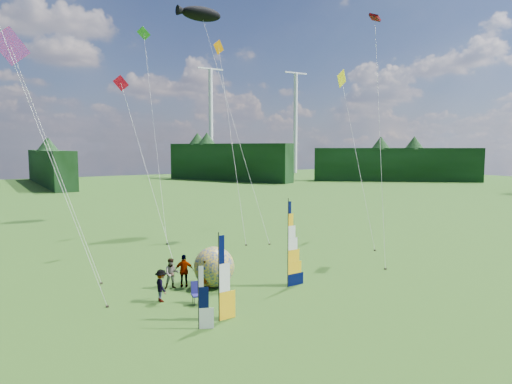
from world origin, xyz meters
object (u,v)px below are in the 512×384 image
spectator_b (172,273)px  spectator_a (206,276)px  bol_inflatable (214,267)px  side_banner_left (219,279)px  kite_whale (232,107)px  spectator_c (161,286)px  spectator_d (184,271)px  feather_banner_main (288,245)px  side_banner_far (198,298)px  camp_chair (198,293)px

spectator_b → spectator_a: bearing=-29.6°
bol_inflatable → side_banner_left: bearing=-114.4°
side_banner_left → kite_whale: (11.07, 18.66, 9.59)m
spectator_c → spectator_d: size_ratio=0.90×
spectator_c → feather_banner_main: bearing=-99.1°
spectator_d → feather_banner_main: bearing=172.6°
side_banner_far → spectator_a: size_ratio=1.61×
feather_banner_main → spectator_d: 6.06m
side_banner_far → spectator_a: side_banner_far is taller
spectator_d → camp_chair: spectator_d is taller
bol_inflatable → camp_chair: size_ratio=2.00×
spectator_a → spectator_b: (-1.42, 1.48, -0.02)m
side_banner_left → side_banner_far: side_banner_left is taller
side_banner_far → camp_chair: bearing=90.1°
bol_inflatable → kite_whale: 19.53m
side_banner_left → spectator_a: size_ratio=2.26×
spectator_b → spectator_d: bearing=7.6°
feather_banner_main → spectator_b: bearing=146.9°
side_banner_left → kite_whale: size_ratio=0.17×
side_banner_left → bol_inflatable: size_ratio=1.72×
feather_banner_main → spectator_d: bearing=144.4°
side_banner_left → spectator_b: bearing=87.2°
kite_whale → bol_inflatable: bearing=-147.6°
spectator_c → bol_inflatable: bearing=-73.9°
camp_chair → kite_whale: bearing=69.5°
spectator_a → spectator_c: (-2.69, -0.29, -0.04)m
side_banner_left → bol_inflatable: side_banner_left is taller
spectator_a → spectator_b: size_ratio=1.02×
camp_chair → kite_whale: size_ratio=0.05×
spectator_a → spectator_c: size_ratio=1.05×
side_banner_left → spectator_b: 5.83m
spectator_d → camp_chair: (-0.56, -3.06, -0.36)m
side_banner_left → spectator_c: size_ratio=2.37×
spectator_b → feather_banner_main: bearing=-13.1°
side_banner_left → spectator_c: 4.31m
side_banner_far → camp_chair: size_ratio=2.45×
feather_banner_main → spectator_b: (-5.68, 3.25, -1.59)m
side_banner_far → spectator_d: size_ratio=1.51×
feather_banner_main → spectator_c: (-6.94, 1.47, -1.61)m
spectator_d → kite_whale: bearing=-103.6°
bol_inflatable → spectator_a: 0.96m
kite_whale → spectator_b: bearing=-155.6°
spectator_d → camp_chair: bearing=104.5°
feather_banner_main → bol_inflatable: feather_banner_main is taller
bol_inflatable → spectator_c: bearing=-166.8°
spectator_b → spectator_d: (0.71, -0.11, 0.07)m
side_banner_far → spectator_b: bearing=103.7°
side_banner_left → spectator_d: side_banner_left is taller
side_banner_left → side_banner_far: size_ratio=1.41×
side_banner_far → spectator_b: 6.20m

